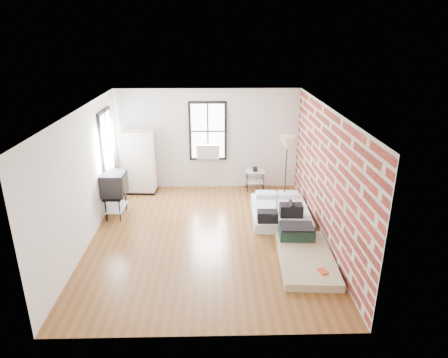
{
  "coord_description": "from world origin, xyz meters",
  "views": [
    {
      "loc": [
        0.18,
        -7.72,
        4.28
      ],
      "look_at": [
        0.38,
        0.3,
        1.25
      ],
      "focal_mm": 32.0,
      "sensor_mm": 36.0,
      "label": 1
    }
  ],
  "objects_px": {
    "mattress_bare": "(304,252)",
    "tv_stand": "(114,185)",
    "wardrobe": "(139,162)",
    "floor_lamp": "(287,146)",
    "side_table": "(255,175)",
    "mattress_main": "(280,211)"
  },
  "relations": [
    {
      "from": "mattress_main",
      "to": "tv_stand",
      "type": "xyz_separation_m",
      "value": [
        -3.96,
        0.22,
        0.63
      ]
    },
    {
      "from": "mattress_main",
      "to": "side_table",
      "type": "bearing_deg",
      "value": 105.88
    },
    {
      "from": "mattress_bare",
      "to": "wardrobe",
      "type": "distance_m",
      "value": 5.24
    },
    {
      "from": "mattress_bare",
      "to": "floor_lamp",
      "type": "distance_m",
      "value": 2.93
    },
    {
      "from": "mattress_bare",
      "to": "tv_stand",
      "type": "distance_m",
      "value": 4.67
    },
    {
      "from": "wardrobe",
      "to": "side_table",
      "type": "height_order",
      "value": "wardrobe"
    },
    {
      "from": "mattress_main",
      "to": "side_table",
      "type": "xyz_separation_m",
      "value": [
        -0.44,
        1.77,
        0.29
      ]
    },
    {
      "from": "wardrobe",
      "to": "floor_lamp",
      "type": "relative_size",
      "value": 0.95
    },
    {
      "from": "mattress_bare",
      "to": "tv_stand",
      "type": "relative_size",
      "value": 1.84
    },
    {
      "from": "wardrobe",
      "to": "tv_stand",
      "type": "relative_size",
      "value": 1.59
    },
    {
      "from": "mattress_bare",
      "to": "wardrobe",
      "type": "xyz_separation_m",
      "value": [
        -3.82,
        3.51,
        0.74
      ]
    },
    {
      "from": "floor_lamp",
      "to": "side_table",
      "type": "bearing_deg",
      "value": 122.8
    },
    {
      "from": "tv_stand",
      "to": "side_table",
      "type": "bearing_deg",
      "value": 24.82
    },
    {
      "from": "floor_lamp",
      "to": "tv_stand",
      "type": "distance_m",
      "value": 4.29
    },
    {
      "from": "side_table",
      "to": "mattress_main",
      "type": "bearing_deg",
      "value": -76.1
    },
    {
      "from": "mattress_bare",
      "to": "mattress_main",
      "type": "bearing_deg",
      "value": 99.45
    },
    {
      "from": "mattress_main",
      "to": "side_table",
      "type": "relative_size",
      "value": 2.75
    },
    {
      "from": "wardrobe",
      "to": "tv_stand",
      "type": "distance_m",
      "value": 1.52
    },
    {
      "from": "wardrobe",
      "to": "side_table",
      "type": "xyz_separation_m",
      "value": [
        3.2,
        0.07,
        -0.42
      ]
    },
    {
      "from": "floor_lamp",
      "to": "tv_stand",
      "type": "relative_size",
      "value": 1.67
    },
    {
      "from": "mattress_bare",
      "to": "side_table",
      "type": "distance_m",
      "value": 3.65
    },
    {
      "from": "mattress_bare",
      "to": "wardrobe",
      "type": "height_order",
      "value": "wardrobe"
    }
  ]
}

